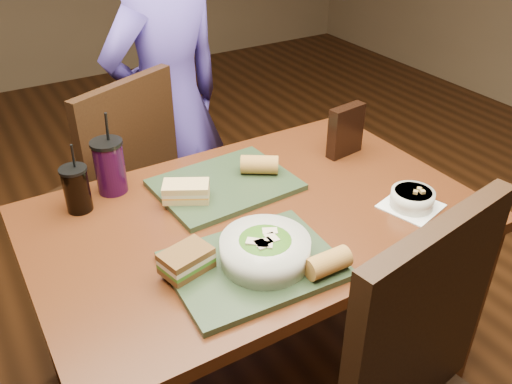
% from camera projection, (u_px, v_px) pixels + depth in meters
% --- Properties ---
extents(ground, '(6.00, 6.00, 0.00)m').
position_uv_depth(ground, '(256.00, 380.00, 2.00)').
color(ground, '#381C0B').
rests_on(ground, ground).
extents(dining_table, '(1.30, 0.85, 0.75)m').
position_uv_depth(dining_table, '(256.00, 236.00, 1.65)').
color(dining_table, '#4B220F').
rests_on(dining_table, ground).
extents(chair_far, '(0.57, 0.59, 1.00)m').
position_uv_depth(chair_far, '(127.00, 182.00, 2.12)').
color(chair_far, black).
rests_on(chair_far, ground).
extents(diner, '(0.64, 0.50, 1.55)m').
position_uv_depth(diner, '(169.00, 106.00, 2.21)').
color(diner, '#4A389A').
rests_on(diner, ground).
extents(tray_near, '(0.44, 0.34, 0.02)m').
position_uv_depth(tray_near, '(254.00, 265.00, 1.38)').
color(tray_near, '#25341F').
rests_on(tray_near, dining_table).
extents(tray_far, '(0.44, 0.34, 0.02)m').
position_uv_depth(tray_far, '(225.00, 185.00, 1.72)').
color(tray_far, '#25341F').
rests_on(tray_far, dining_table).
extents(salad_bowl, '(0.23, 0.23, 0.08)m').
position_uv_depth(salad_bowl, '(265.00, 249.00, 1.36)').
color(salad_bowl, silver).
rests_on(salad_bowl, tray_near).
extents(soup_bowl, '(0.19, 0.19, 0.06)m').
position_uv_depth(soup_bowl, '(412.00, 198.00, 1.61)').
color(soup_bowl, white).
rests_on(soup_bowl, dining_table).
extents(sandwich_near, '(0.14, 0.11, 0.06)m').
position_uv_depth(sandwich_near, '(186.00, 261.00, 1.34)').
color(sandwich_near, '#593819').
rests_on(sandwich_near, tray_near).
extents(sandwich_far, '(0.16, 0.13, 0.05)m').
position_uv_depth(sandwich_far, '(186.00, 191.00, 1.62)').
color(sandwich_far, tan).
rests_on(sandwich_far, tray_far).
extents(baguette_near, '(0.11, 0.06, 0.06)m').
position_uv_depth(baguette_near, '(328.00, 263.00, 1.33)').
color(baguette_near, '#AD7533').
rests_on(baguette_near, tray_near).
extents(baguette_far, '(0.13, 0.12, 0.06)m').
position_uv_depth(baguette_far, '(259.00, 165.00, 1.75)').
color(baguette_far, '#AD7533').
rests_on(baguette_far, tray_far).
extents(cup_cola, '(0.08, 0.08, 0.22)m').
position_uv_depth(cup_cola, '(77.00, 189.00, 1.58)').
color(cup_cola, black).
rests_on(cup_cola, dining_table).
extents(cup_berry, '(0.10, 0.10, 0.27)m').
position_uv_depth(cup_berry, '(110.00, 166.00, 1.66)').
color(cup_berry, black).
rests_on(cup_berry, dining_table).
extents(chip_bag, '(0.14, 0.06, 0.18)m').
position_uv_depth(chip_bag, '(346.00, 131.00, 1.87)').
color(chip_bag, black).
rests_on(chip_bag, dining_table).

